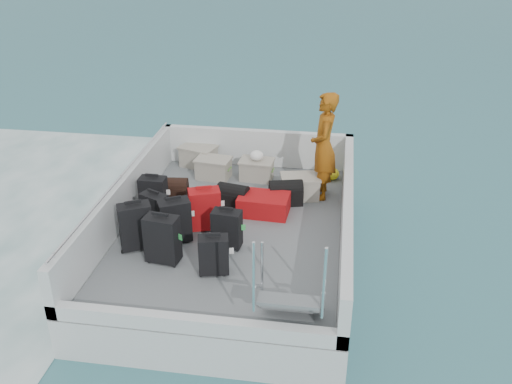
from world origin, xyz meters
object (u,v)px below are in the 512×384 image
suitcase_8 (264,204)px  suitcase_1 (155,213)px  suitcase_5 (205,210)px  passenger (324,146)px  crate_2 (257,170)px  crate_0 (199,157)px  suitcase_4 (175,221)px  crate_3 (300,188)px  crate_1 (213,169)px  suitcase_2 (154,195)px  suitcase_0 (136,227)px  suitcase_3 (162,240)px  suitcase_6 (214,256)px  suitcase_7 (227,229)px

suitcase_8 → suitcase_1: bearing=120.1°
suitcase_5 → passenger: bearing=19.0°
suitcase_8 → crate_2: bearing=16.9°
suitcase_5 → crate_0: 2.38m
suitcase_4 → crate_3: bearing=16.8°
suitcase_1 → suitcase_5: suitcase_5 is taller
suitcase_1 → crate_1: 2.04m
suitcase_1 → suitcase_2: suitcase_1 is taller
suitcase_0 → suitcase_3: 0.55m
crate_2 → suitcase_8: bearing=-76.3°
suitcase_0 → suitcase_6: (1.24, -0.45, -0.07)m
suitcase_1 → crate_1: suitcase_1 is taller
suitcase_3 → crate_0: bearing=102.8°
crate_3 → passenger: size_ratio=0.33×
suitcase_6 → crate_3: bearing=55.5°
suitcase_4 → crate_3: (1.69, 1.70, -0.15)m
suitcase_4 → passenger: bearing=13.2°
suitcase_0 → suitcase_6: 1.32m
suitcase_5 → crate_1: 1.83m
crate_0 → suitcase_1: bearing=-91.4°
suitcase_7 → crate_0: suitcase_7 is taller
suitcase_0 → crate_0: suitcase_0 is taller
suitcase_3 → passenger: 3.19m
suitcase_8 → passenger: (0.89, 0.77, 0.75)m
passenger → suitcase_0: bearing=-53.8°
suitcase_7 → passenger: 2.33m
suitcase_5 → crate_1: suitcase_5 is taller
crate_1 → suitcase_6: bearing=-77.3°
crate_3 → suitcase_0: bearing=-138.2°
suitcase_4 → suitcase_6: suitcase_4 is taller
suitcase_8 → passenger: bearing=-45.9°
crate_0 → crate_2: size_ratio=1.09×
suitcase_0 → passenger: size_ratio=0.39×
suitcase_2 → crate_3: bearing=21.2°
suitcase_6 → suitcase_7: 0.68m
suitcase_2 → crate_2: bearing=46.0°
suitcase_2 → suitcase_8: bearing=7.5°
suitcase_5 → suitcase_2: bearing=137.6°
suitcase_0 → crate_2: 2.92m
suitcase_4 → suitcase_6: size_ratio=1.20×
suitcase_1 → crate_3: 2.53m
suitcase_5 → suitcase_3: bearing=-130.2°
crate_3 → suitcase_5: bearing=-137.0°
passenger → suitcase_6: bearing=-30.4°
suitcase_8 → suitcase_0: bearing=131.6°
crate_2 → passenger: (1.19, -0.49, 0.74)m
suitcase_7 → crate_3: 1.96m
suitcase_1 → suitcase_5: bearing=39.4°
crate_0 → suitcase_0: bearing=-93.4°
suitcase_2 → suitcase_5: 1.01m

